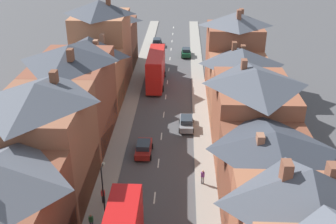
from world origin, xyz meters
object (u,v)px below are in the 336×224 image
object	(u,v)px
car_parked_left_b	(157,42)
car_mid_white	(186,52)
pedestrian_mid_left	(103,195)
street_lamp	(103,189)
pedestrian_near_right	(91,221)
car_near_silver	(186,123)
car_mid_black	(144,148)
pedestrian_mid_right	(203,176)
double_decker_bus_mid_street	(156,68)

from	to	relation	value
car_parked_left_b	car_mid_white	xyz separation A→B (m)	(6.20, -6.81, 0.04)
car_mid_white	pedestrian_mid_left	world-z (taller)	pedestrian_mid_left
street_lamp	pedestrian_near_right	bearing A→B (deg)	-118.72
car_near_silver	car_mid_white	xyz separation A→B (m)	(-0.00, 29.38, 0.01)
pedestrian_mid_left	car_mid_black	bearing A→B (deg)	71.46
car_mid_white	street_lamp	xyz separation A→B (m)	(-7.35, -46.61, 2.40)
pedestrian_mid_right	double_decker_bus_mid_street	bearing A→B (deg)	103.79
car_parked_left_b	street_lamp	distance (m)	53.49
car_near_silver	double_decker_bus_mid_street	bearing A→B (deg)	108.44
car_near_silver	car_parked_left_b	size ratio (longest dim) A/B	0.98
double_decker_bus_mid_street	car_parked_left_b	size ratio (longest dim) A/B	2.54
double_decker_bus_mid_street	pedestrian_mid_right	xyz separation A→B (m)	(6.54, -26.66, -1.78)
car_parked_left_b	pedestrian_mid_left	bearing A→B (deg)	-91.87
double_decker_bus_mid_street	car_near_silver	distance (m)	15.65
pedestrian_mid_left	car_parked_left_b	bearing A→B (deg)	88.13
car_mid_black	car_parked_left_b	distance (m)	42.62
car_mid_black	pedestrian_near_right	bearing A→B (deg)	-105.05
pedestrian_mid_left	pedestrian_mid_right	world-z (taller)	same
pedestrian_near_right	double_decker_bus_mid_street	bearing A→B (deg)	84.32
car_mid_white	street_lamp	bearing A→B (deg)	-98.96
pedestrian_near_right	street_lamp	bearing A→B (deg)	61.28
car_near_silver	pedestrian_near_right	xyz separation A→B (m)	(-8.25, -18.88, 0.21)
car_mid_white	street_lamp	size ratio (longest dim) A/B	0.71
car_near_silver	pedestrian_mid_left	bearing A→B (deg)	-117.24
double_decker_bus_mid_street	car_mid_black	xyz separation A→B (m)	(0.01, -21.14, -2.00)
car_near_silver	pedestrian_mid_right	size ratio (longest dim) A/B	2.59
car_parked_left_b	pedestrian_near_right	xyz separation A→B (m)	(-2.05, -55.06, 0.23)
car_mid_black	car_mid_white	distance (m)	36.13
car_parked_left_b	car_mid_black	bearing A→B (deg)	-88.25
car_near_silver	pedestrian_near_right	size ratio (longest dim) A/B	2.59
car_mid_white	pedestrian_mid_left	distance (m)	45.39
car_near_silver	car_mid_white	bearing A→B (deg)	90.00
double_decker_bus_mid_street	pedestrian_mid_right	bearing A→B (deg)	-76.21
car_near_silver	car_parked_left_b	bearing A→B (deg)	99.72
car_mid_black	car_parked_left_b	bearing A→B (deg)	91.75
car_parked_left_b	street_lamp	bearing A→B (deg)	-91.23
car_near_silver	car_parked_left_b	xyz separation A→B (m)	(-6.20, 36.19, -0.02)
double_decker_bus_mid_street	car_mid_white	world-z (taller)	double_decker_bus_mid_street
pedestrian_mid_left	pedestrian_mid_right	size ratio (longest dim) A/B	1.00
car_parked_left_b	street_lamp	size ratio (longest dim) A/B	0.77
car_parked_left_b	pedestrian_near_right	size ratio (longest dim) A/B	2.64
car_mid_black	double_decker_bus_mid_street	bearing A→B (deg)	90.02
car_mid_black	pedestrian_near_right	distance (m)	12.90
car_parked_left_b	pedestrian_near_right	distance (m)	55.10
pedestrian_mid_right	pedestrian_near_right	bearing A→B (deg)	-144.92
pedestrian_near_right	car_mid_black	bearing A→B (deg)	74.95
car_near_silver	car_mid_white	distance (m)	29.38
car_near_silver	pedestrian_mid_left	world-z (taller)	pedestrian_mid_left
car_mid_black	street_lamp	world-z (taller)	street_lamp
car_mid_black	pedestrian_mid_left	xyz separation A→B (m)	(-2.99, -8.90, 0.21)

